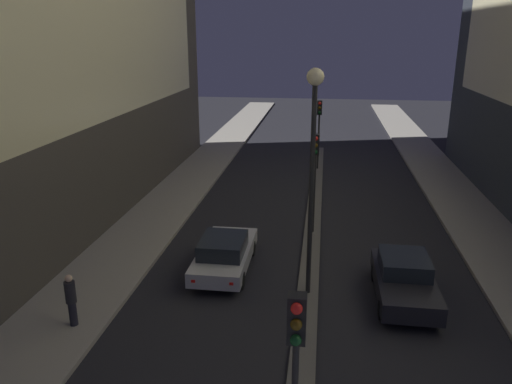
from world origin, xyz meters
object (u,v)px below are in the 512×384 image
object	(u,v)px
traffic_light_near	(296,357)
car_left_lane	(224,253)
traffic_light_mid	(315,161)
pedestrian_on_left_sidewalk	(71,299)
car_right_lane	(404,279)
traffic_light_far	(319,119)
street_lamp	(313,142)

from	to	relation	value
traffic_light_near	car_left_lane	xyz separation A→B (m)	(-3.24, 9.73, -2.69)
traffic_light_mid	pedestrian_on_left_sidewalk	bearing A→B (deg)	-129.35
traffic_light_near	car_right_lane	size ratio (longest dim) A/B	1.06
traffic_light_mid	car_left_lane	bearing A→B (deg)	-128.39
traffic_light_far	street_lamp	size ratio (longest dim) A/B	0.59
traffic_light_mid	car_left_lane	xyz separation A→B (m)	(-3.24, -4.09, -2.69)
car_right_lane	pedestrian_on_left_sidewalk	size ratio (longest dim) A/B	2.49
traffic_light_mid	pedestrian_on_left_sidewalk	distance (m)	11.41
car_right_lane	pedestrian_on_left_sidewalk	distance (m)	10.82
street_lamp	car_left_lane	xyz separation A→B (m)	(-3.24, 1.48, -4.72)
street_lamp	car_left_lane	size ratio (longest dim) A/B	1.69
traffic_light_far	traffic_light_near	bearing A→B (deg)	-90.00
street_lamp	traffic_light_mid	bearing A→B (deg)	90.00
street_lamp	pedestrian_on_left_sidewalk	world-z (taller)	street_lamp
traffic_light_mid	car_right_lane	world-z (taller)	traffic_light_mid
street_lamp	car_right_lane	distance (m)	5.71
traffic_light_near	pedestrian_on_left_sidewalk	world-z (taller)	traffic_light_near
traffic_light_mid	traffic_light_far	xyz separation A→B (m)	(0.00, 11.14, 0.00)
traffic_light_near	car_right_lane	bearing A→B (deg)	69.00
car_left_lane	traffic_light_mid	bearing A→B (deg)	51.61
traffic_light_near	traffic_light_mid	world-z (taller)	same
traffic_light_far	pedestrian_on_left_sidewalk	distance (m)	21.13
street_lamp	car_right_lane	world-z (taller)	street_lamp
street_lamp	car_right_lane	size ratio (longest dim) A/B	1.80
traffic_light_near	traffic_light_mid	xyz separation A→B (m)	(0.00, 13.82, 0.00)
traffic_light_mid	car_left_lane	size ratio (longest dim) A/B	0.99
car_right_lane	street_lamp	bearing A→B (deg)	-176.48
traffic_light_near	street_lamp	size ratio (longest dim) A/B	0.59
traffic_light_near	street_lamp	xyz separation A→B (m)	(0.00, 8.25, 2.03)
traffic_light_near	car_right_lane	xyz separation A→B (m)	(3.24, 8.45, -2.67)
pedestrian_on_left_sidewalk	street_lamp	bearing A→B (deg)	23.36
traffic_light_mid	street_lamp	bearing A→B (deg)	-90.00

